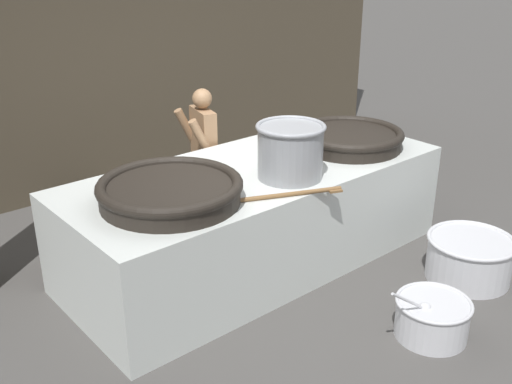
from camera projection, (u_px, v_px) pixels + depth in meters
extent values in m
plane|color=#474442|center=(256.00, 259.00, 6.30)|extent=(60.00, 60.00, 0.00)
cube|color=#4C4233|center=(103.00, 27.00, 7.60)|extent=(9.84, 0.24, 4.15)
cube|color=silver|center=(256.00, 215.00, 6.10)|extent=(3.90, 1.64, 1.03)
cylinder|color=black|center=(170.00, 194.00, 5.10)|extent=(1.20, 1.20, 0.17)
torus|color=black|center=(170.00, 185.00, 5.07)|extent=(1.25, 1.25, 0.10)
cylinder|color=black|center=(349.00, 140.00, 6.47)|extent=(1.11, 1.11, 0.16)
torus|color=black|center=(350.00, 133.00, 6.44)|extent=(1.16, 1.16, 0.09)
cylinder|color=gray|center=(290.00, 152.00, 5.59)|extent=(0.61, 0.61, 0.50)
torus|color=gray|center=(291.00, 127.00, 5.49)|extent=(0.66, 0.66, 0.04)
cylinder|color=brown|center=(288.00, 194.00, 5.24)|extent=(0.94, 0.44, 0.04)
cube|color=brown|center=(334.00, 190.00, 5.37)|extent=(0.15, 0.14, 0.02)
cylinder|color=#9E7551|center=(208.00, 192.00, 6.97)|extent=(0.12, 0.12, 0.78)
cylinder|color=#9E7551|center=(203.00, 187.00, 7.11)|extent=(0.12, 0.12, 0.78)
cube|color=#4C663F|center=(205.00, 177.00, 6.98)|extent=(0.24, 0.28, 0.51)
cube|color=#9E7551|center=(203.00, 134.00, 6.77)|extent=(0.27, 0.50, 0.58)
cylinder|color=#9E7551|center=(203.00, 141.00, 6.54)|extent=(0.33, 0.17, 0.53)
cylinder|color=#9E7551|center=(188.00, 130.00, 6.93)|extent=(0.33, 0.17, 0.53)
sphere|color=#9E7551|center=(202.00, 99.00, 6.61)|extent=(0.22, 0.22, 0.22)
cylinder|color=silver|center=(432.00, 319.00, 5.03)|extent=(0.61, 0.61, 0.33)
torus|color=silver|center=(434.00, 303.00, 4.97)|extent=(0.64, 0.64, 0.03)
cylinder|color=#6B9347|center=(433.00, 312.00, 5.01)|extent=(0.54, 0.54, 0.08)
sphere|color=silver|center=(425.00, 309.00, 4.93)|extent=(0.11, 0.11, 0.11)
cylinder|color=silver|center=(409.00, 301.00, 4.77)|extent=(0.41, 0.08, 0.30)
cylinder|color=silver|center=(469.00, 259.00, 5.88)|extent=(0.81, 0.81, 0.42)
torus|color=silver|center=(472.00, 240.00, 5.80)|extent=(0.85, 0.85, 0.04)
cylinder|color=tan|center=(470.00, 251.00, 5.84)|extent=(0.71, 0.71, 0.10)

